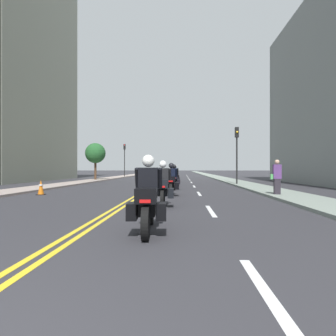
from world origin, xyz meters
name	(u,v)px	position (x,y,z in m)	size (l,w,h in m)	color
ground_plane	(169,176)	(0.00, 48.00, 0.00)	(264.00, 264.00, 0.00)	#2E2E32
sidewalk_left	(128,176)	(-7.15, 48.00, 0.06)	(2.20, 144.00, 0.12)	gray
sidewalk_right	(211,176)	(7.15, 48.00, 0.06)	(2.20, 144.00, 0.12)	gray
centreline_yellow_inner	(169,176)	(-0.12, 48.00, 0.00)	(0.12, 132.00, 0.01)	yellow
centreline_yellow_outer	(170,176)	(0.12, 48.00, 0.00)	(0.12, 132.00, 0.01)	yellow
lane_dashes_white	(190,181)	(3.03, 29.00, 0.00)	(0.14, 56.40, 0.01)	silver
building_left_1	(6,63)	(-17.04, 29.11, 12.81)	(9.81, 16.33, 25.62)	gray
motorcycle_0	(148,201)	(1.43, 4.88, 0.65)	(0.78, 2.16, 1.62)	black
motorcycle_1	(163,187)	(1.46, 8.98, 0.66)	(0.77, 2.09, 1.61)	black
motorcycle_2	(171,182)	(1.61, 12.93, 0.64)	(0.76, 2.22, 1.60)	black
motorcycle_3	(174,179)	(1.63, 16.95, 0.64)	(0.77, 2.20, 1.59)	black
motorcycle_4	(175,177)	(1.58, 20.87, 0.64)	(0.77, 2.08, 1.59)	black
motorcycle_5	(173,176)	(1.30, 24.63, 0.66)	(0.76, 2.12, 1.63)	black
motorcycle_6	(176,175)	(1.47, 28.74, 0.65)	(0.77, 2.18, 1.64)	black
traffic_cone_0	(41,187)	(-4.95, 13.01, 0.39)	(0.37, 0.37, 0.78)	black
traffic_light_near	(237,145)	(6.45, 21.68, 3.17)	(0.28, 0.38, 4.57)	black
traffic_light_far	(125,154)	(-6.45, 41.29, 3.42)	(0.28, 0.38, 4.95)	black
pedestrian_0	(277,178)	(6.56, 12.56, 0.90)	(0.49, 0.25, 1.74)	#28232C
street_tree_0	(95,153)	(-7.25, 29.48, 2.96)	(2.18, 2.18, 4.08)	#4C3321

